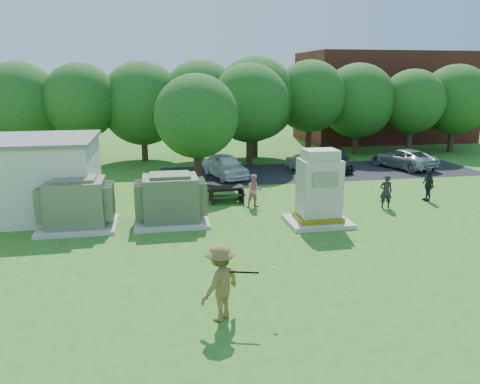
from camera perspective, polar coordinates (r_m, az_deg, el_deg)
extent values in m
plane|color=#2D6619|center=(15.79, 2.71, -8.06)|extent=(120.00, 120.00, 0.00)
cube|color=maroon|center=(46.50, 17.11, 11.03)|extent=(15.00, 8.00, 8.00)
cube|color=#232326|center=(30.21, 9.77, 2.50)|extent=(20.00, 6.00, 0.01)
cube|color=beige|center=(19.86, -19.09, -3.93)|extent=(3.00, 2.40, 0.15)
cube|color=#626B4D|center=(19.59, -19.32, -1.21)|extent=(2.20, 1.80, 1.80)
cube|color=#626B4D|center=(19.37, -19.55, 1.53)|extent=(1.60, 1.30, 0.12)
cube|color=#626B4D|center=(19.82, -22.95, -1.29)|extent=(0.32, 1.50, 1.35)
cube|color=#626B4D|center=(19.43, -15.63, -0.98)|extent=(0.32, 1.50, 1.35)
cube|color=beige|center=(19.63, -8.35, -3.49)|extent=(3.00, 2.40, 0.15)
cube|color=#515C40|center=(19.36, -8.45, -0.74)|extent=(2.20, 1.80, 1.80)
cube|color=#515C40|center=(19.14, -8.55, 2.04)|extent=(1.60, 1.30, 0.12)
cube|color=#515C40|center=(19.35, -12.21, -0.83)|extent=(0.32, 1.50, 1.35)
cube|color=#515C40|center=(19.44, -4.71, -0.50)|extent=(0.32, 1.50, 1.35)
cube|color=beige|center=(19.56, 9.45, -3.56)|extent=(2.53, 2.07, 0.17)
cube|color=yellow|center=(19.50, 9.47, -3.03)|extent=(1.78, 1.44, 0.21)
cube|color=#C0B49F|center=(19.18, 9.62, 0.55)|extent=(1.61, 1.26, 2.30)
cube|color=#C0B49F|center=(18.91, 9.79, 4.53)|extent=(1.32, 1.03, 0.40)
cube|color=gray|center=(18.47, 10.38, 1.46)|extent=(1.03, 0.05, 0.57)
cube|color=black|center=(22.52, -1.71, 0.58)|extent=(1.70, 0.66, 0.06)
cube|color=black|center=(23.09, -1.90, 0.19)|extent=(1.70, 0.24, 0.05)
cube|color=black|center=(22.09, -1.49, -0.44)|extent=(1.70, 0.24, 0.05)
cube|color=black|center=(22.51, -3.55, -0.37)|extent=(0.08, 1.28, 0.70)
cube|color=black|center=(22.73, 0.14, -0.20)|extent=(0.08, 1.28, 0.70)
imported|color=brown|center=(11.71, -2.43, -10.98)|extent=(1.43, 1.39, 1.97)
imported|color=black|center=(22.40, 17.37, 0.05)|extent=(0.64, 0.50, 1.54)
imported|color=#D87280|center=(21.48, 1.79, 0.13)|extent=(0.80, 0.65, 1.56)
imported|color=black|center=(24.39, 21.95, 0.78)|extent=(0.42, 0.92, 1.55)
imported|color=white|center=(28.00, -1.82, 3.24)|extent=(2.65, 4.38, 1.40)
imported|color=silver|center=(29.61, 8.21, 3.56)|extent=(1.88, 3.98, 1.26)
imported|color=black|center=(31.02, 11.52, 3.88)|extent=(2.65, 4.59, 1.25)
imported|color=#A9A9AD|center=(32.62, 19.22, 3.89)|extent=(3.42, 4.99, 1.27)
cylinder|color=black|center=(11.52, 0.18, -9.74)|extent=(0.83, 0.28, 0.06)
cylinder|color=maroon|center=(11.58, -1.15, -9.59)|extent=(0.23, 0.12, 0.06)
sphere|color=white|center=(11.89, 4.09, -9.26)|extent=(0.09, 0.09, 0.09)
cylinder|color=#47301E|center=(35.02, -24.82, 4.96)|extent=(0.44, 0.44, 2.40)
sphere|color=#235B1C|center=(34.75, -25.31, 9.64)|extent=(5.60, 5.60, 5.60)
cylinder|color=#47301E|center=(33.65, -18.46, 5.56)|extent=(0.44, 0.44, 2.80)
sphere|color=#235B1C|center=(33.38, -18.84, 10.48)|extent=(5.00, 5.00, 5.00)
cylinder|color=#47301E|center=(34.17, -11.57, 5.68)|extent=(0.44, 0.44, 2.30)
sphere|color=#235B1C|center=(33.88, -11.81, 10.52)|extent=(5.80, 5.80, 5.80)
cylinder|color=#47301E|center=(33.42, -4.70, 6.09)|extent=(0.44, 0.44, 2.70)
sphere|color=#235B1C|center=(33.14, -4.80, 11.18)|extent=(5.40, 5.40, 5.40)
cylinder|color=#47301E|center=(34.66, 1.83, 6.24)|extent=(0.44, 0.44, 2.50)
sphere|color=#235B1C|center=(34.38, 1.87, 11.29)|extent=(6.00, 6.00, 6.00)
cylinder|color=#47301E|center=(35.33, 8.36, 6.58)|extent=(0.44, 0.44, 2.90)
sphere|color=#235B1C|center=(35.07, 8.54, 11.46)|extent=(5.20, 5.20, 5.20)
cylinder|color=#47301E|center=(37.39, 13.89, 6.34)|extent=(0.44, 0.44, 2.40)
sphere|color=#235B1C|center=(37.13, 14.16, 10.74)|extent=(5.60, 5.60, 5.60)
cylinder|color=#47301E|center=(38.43, 19.93, 6.26)|extent=(0.44, 0.44, 2.60)
sphere|color=#235B1C|center=(38.19, 20.28, 10.33)|extent=(4.80, 4.80, 4.80)
cylinder|color=#47301E|center=(41.09, 24.35, 6.23)|extent=(0.44, 0.44, 2.50)
sphere|color=#235B1C|center=(40.86, 24.76, 10.21)|extent=(5.40, 5.40, 5.40)
cylinder|color=#47301E|center=(26.27, -5.19, 3.58)|extent=(0.44, 0.44, 2.40)
sphere|color=#235B1C|center=(25.93, -5.32, 9.20)|extent=(4.60, 4.60, 4.60)
cylinder|color=#47301E|center=(31.73, 1.15, 5.62)|extent=(0.44, 0.44, 2.60)
sphere|color=#235B1C|center=(31.44, 1.18, 10.78)|extent=(5.20, 5.20, 5.20)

